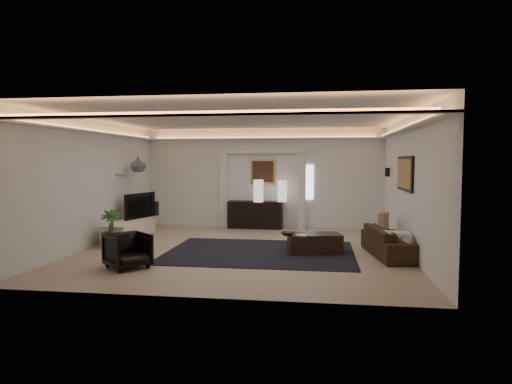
# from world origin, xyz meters

# --- Properties ---
(floor) EXTENTS (7.00, 7.00, 0.00)m
(floor) POSITION_xyz_m (0.00, 0.00, 0.00)
(floor) COLOR tan
(floor) RESTS_ON ground
(ceiling) EXTENTS (7.00, 7.00, 0.00)m
(ceiling) POSITION_xyz_m (0.00, 0.00, 2.90)
(ceiling) COLOR white
(ceiling) RESTS_ON ground
(wall_back) EXTENTS (7.00, 0.00, 7.00)m
(wall_back) POSITION_xyz_m (0.00, 3.50, 1.45)
(wall_back) COLOR white
(wall_back) RESTS_ON ground
(wall_front) EXTENTS (7.00, 0.00, 7.00)m
(wall_front) POSITION_xyz_m (0.00, -3.50, 1.45)
(wall_front) COLOR white
(wall_front) RESTS_ON ground
(wall_left) EXTENTS (0.00, 7.00, 7.00)m
(wall_left) POSITION_xyz_m (-3.50, 0.00, 1.45)
(wall_left) COLOR white
(wall_left) RESTS_ON ground
(wall_right) EXTENTS (0.00, 7.00, 7.00)m
(wall_right) POSITION_xyz_m (3.50, 0.00, 1.45)
(wall_right) COLOR white
(wall_right) RESTS_ON ground
(cove_soffit) EXTENTS (7.00, 7.00, 0.04)m
(cove_soffit) POSITION_xyz_m (0.00, 0.00, 2.62)
(cove_soffit) COLOR silver
(cove_soffit) RESTS_ON ceiling
(daylight_slit) EXTENTS (0.25, 0.03, 1.00)m
(daylight_slit) POSITION_xyz_m (1.35, 3.48, 1.35)
(daylight_slit) COLOR white
(daylight_slit) RESTS_ON wall_back
(area_rug) EXTENTS (4.00, 3.00, 0.01)m
(area_rug) POSITION_xyz_m (0.40, -0.20, 0.01)
(area_rug) COLOR black
(area_rug) RESTS_ON ground
(pilaster_left) EXTENTS (0.22, 0.20, 2.20)m
(pilaster_left) POSITION_xyz_m (-1.15, 3.40, 1.10)
(pilaster_left) COLOR silver
(pilaster_left) RESTS_ON ground
(pilaster_right) EXTENTS (0.22, 0.20, 2.20)m
(pilaster_right) POSITION_xyz_m (1.15, 3.40, 1.10)
(pilaster_right) COLOR silver
(pilaster_right) RESTS_ON ground
(alcove_header) EXTENTS (2.52, 0.20, 0.12)m
(alcove_header) POSITION_xyz_m (0.00, 3.40, 2.25)
(alcove_header) COLOR silver
(alcove_header) RESTS_ON wall_back
(painting_frame) EXTENTS (0.74, 0.04, 0.74)m
(painting_frame) POSITION_xyz_m (0.00, 3.47, 1.65)
(painting_frame) COLOR tan
(painting_frame) RESTS_ON wall_back
(painting_canvas) EXTENTS (0.62, 0.02, 0.62)m
(painting_canvas) POSITION_xyz_m (0.00, 3.44, 1.65)
(painting_canvas) COLOR #4C2D1E
(painting_canvas) RESTS_ON wall_back
(art_panel_frame) EXTENTS (0.04, 1.64, 0.74)m
(art_panel_frame) POSITION_xyz_m (3.47, 0.30, 1.70)
(art_panel_frame) COLOR black
(art_panel_frame) RESTS_ON wall_right
(art_panel_gold) EXTENTS (0.02, 1.50, 0.62)m
(art_panel_gold) POSITION_xyz_m (3.44, 0.30, 1.70)
(art_panel_gold) COLOR tan
(art_panel_gold) RESTS_ON wall_right
(wall_sconce) EXTENTS (0.12, 0.12, 0.22)m
(wall_sconce) POSITION_xyz_m (3.38, 2.20, 1.68)
(wall_sconce) COLOR black
(wall_sconce) RESTS_ON wall_right
(wall_niche) EXTENTS (0.10, 0.55, 0.04)m
(wall_niche) POSITION_xyz_m (-3.44, 1.40, 1.65)
(wall_niche) COLOR silver
(wall_niche) RESTS_ON wall_left
(console) EXTENTS (1.59, 0.53, 0.79)m
(console) POSITION_xyz_m (-0.19, 3.25, 0.40)
(console) COLOR black
(console) RESTS_ON ground
(lamp_left) EXTENTS (0.29, 0.29, 0.64)m
(lamp_left) POSITION_xyz_m (-0.07, 3.00, 1.09)
(lamp_left) COLOR beige
(lamp_left) RESTS_ON console
(lamp_right) EXTENTS (0.33, 0.33, 0.60)m
(lamp_right) POSITION_xyz_m (0.60, 3.21, 1.09)
(lamp_right) COLOR beige
(lamp_right) RESTS_ON console
(media_ledge) EXTENTS (0.74, 2.43, 0.45)m
(media_ledge) POSITION_xyz_m (-3.15, 1.19, 0.23)
(media_ledge) COLOR white
(media_ledge) RESTS_ON ground
(tv) EXTENTS (1.16, 0.48, 0.67)m
(tv) POSITION_xyz_m (-3.15, 1.63, 0.79)
(tv) COLOR black
(tv) RESTS_ON media_ledge
(figurine) EXTENTS (0.16, 0.16, 0.39)m
(figurine) POSITION_xyz_m (-2.85, 2.28, 0.64)
(figurine) COLOR black
(figurine) RESTS_ON media_ledge
(ginger_jar) EXTENTS (0.41, 0.41, 0.42)m
(ginger_jar) POSITION_xyz_m (-3.15, 1.78, 1.88)
(ginger_jar) COLOR #4B5462
(ginger_jar) RESTS_ON wall_niche
(plant) EXTENTS (0.63, 0.63, 0.86)m
(plant) POSITION_xyz_m (-3.02, -0.13, 0.43)
(plant) COLOR #2D5626
(plant) RESTS_ON ground
(sofa) EXTENTS (2.12, 1.08, 0.59)m
(sofa) POSITION_xyz_m (3.15, -0.17, 0.30)
(sofa) COLOR #3F2919
(sofa) RESTS_ON ground
(throw_blanket) EXTENTS (0.57, 0.49, 0.05)m
(throw_blanket) POSITION_xyz_m (3.15, -0.66, 0.55)
(throw_blanket) COLOR white
(throw_blanket) RESTS_ON sofa
(throw_pillow) EXTENTS (0.29, 0.45, 0.43)m
(throw_pillow) POSITION_xyz_m (3.15, 1.07, 0.55)
(throw_pillow) COLOR tan
(throw_pillow) RESTS_ON sofa
(coffee_table) EXTENTS (1.21, 0.83, 0.41)m
(coffee_table) POSITION_xyz_m (1.56, -0.06, 0.20)
(coffee_table) COLOR black
(coffee_table) RESTS_ON ground
(bowl) EXTENTS (0.34, 0.34, 0.07)m
(bowl) POSITION_xyz_m (1.01, -0.36, 0.45)
(bowl) COLOR #351F12
(bowl) RESTS_ON coffee_table
(magazine) EXTENTS (0.26, 0.23, 0.03)m
(magazine) POSITION_xyz_m (1.31, -0.36, 0.42)
(magazine) COLOR white
(magazine) RESTS_ON coffee_table
(armchair) EXTENTS (0.99, 0.99, 0.65)m
(armchair) POSITION_xyz_m (-1.82, -1.94, 0.32)
(armchair) COLOR black
(armchair) RESTS_ON ground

